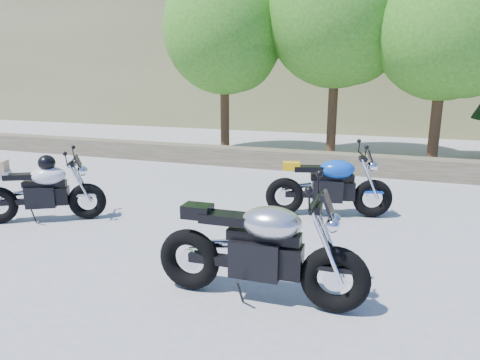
# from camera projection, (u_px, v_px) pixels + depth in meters

# --- Properties ---
(ground) EXTENTS (90.00, 90.00, 0.00)m
(ground) POSITION_uv_depth(u_px,v_px,m) (205.00, 242.00, 6.40)
(ground) COLOR gray
(ground) RESTS_ON ground
(stone_wall) EXTENTS (22.00, 0.55, 0.50)m
(stone_wall) POSITION_uv_depth(u_px,v_px,m) (289.00, 160.00, 11.38)
(stone_wall) COLOR #4C4532
(stone_wall) RESTS_ON ground
(hillside) EXTENTS (80.00, 30.00, 15.00)m
(hillside) POSITION_uv_depth(u_px,v_px,m) (409.00, 0.00, 29.30)
(hillside) COLOR #666740
(hillside) RESTS_ON ground
(tree_decid_left) EXTENTS (3.67, 3.67, 5.62)m
(tree_decid_left) POSITION_uv_depth(u_px,v_px,m) (227.00, 35.00, 12.85)
(tree_decid_left) COLOR #382314
(tree_decid_left) RESTS_ON ground
(tree_decid_mid) EXTENTS (4.08, 4.08, 6.24)m
(tree_decid_mid) POSITION_uv_depth(u_px,v_px,m) (341.00, 17.00, 12.06)
(tree_decid_mid) COLOR #382314
(tree_decid_mid) RESTS_ON ground
(tree_decid_right) EXTENTS (3.54, 3.54, 5.41)m
(tree_decid_right) POSITION_uv_depth(u_px,v_px,m) (450.00, 32.00, 10.73)
(tree_decid_right) COLOR #382314
(tree_decid_right) RESTS_ON ground
(silver_bike) EXTENTS (2.39, 0.76, 1.20)m
(silver_bike) POSITION_uv_depth(u_px,v_px,m) (260.00, 251.00, 4.63)
(silver_bike) COLOR black
(silver_bike) RESTS_ON ground
(white_bike) EXTENTS (1.89, 1.14, 1.15)m
(white_bike) POSITION_uv_depth(u_px,v_px,m) (41.00, 189.00, 7.22)
(white_bike) COLOR black
(white_bike) RESTS_ON ground
(blue_bike) EXTENTS (2.19, 0.84, 1.11)m
(blue_bike) POSITION_uv_depth(u_px,v_px,m) (330.00, 186.00, 7.50)
(blue_bike) COLOR black
(blue_bike) RESTS_ON ground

